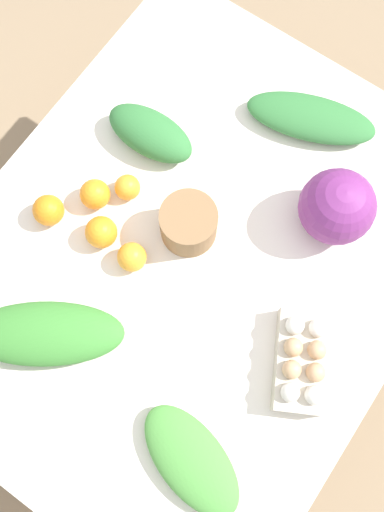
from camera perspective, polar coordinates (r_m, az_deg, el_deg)
name	(u,v)px	position (r m, az deg, el deg)	size (l,w,h in m)	color
ground_plane	(192,307)	(2.11, 0.00, -5.11)	(8.00, 8.00, 0.00)	#937A5B
dining_table	(192,266)	(1.50, 0.00, -0.97)	(1.36, 1.09, 0.70)	silver
cabbage_purple	(337,207)	(1.41, 14.29, 4.79)	(0.19, 0.19, 0.19)	#7A2D75
egg_carton	(302,361)	(1.36, 10.95, -10.25)	(0.26, 0.22, 0.09)	beige
paper_bag	(189,224)	(1.39, -0.34, 3.23)	(0.14, 0.14, 0.11)	olive
greens_bunch_dandelion	(150,133)	(1.50, -4.19, 12.14)	(0.24, 0.12, 0.09)	#337538
greens_bunch_beet_tops	(45,334)	(1.38, -14.49, -7.52)	(0.37, 0.15, 0.09)	#3D8433
greens_bunch_scallion	(191,460)	(1.35, -0.07, -19.75)	(0.29, 0.15, 0.06)	#4C933D
greens_bunch_kale	(311,118)	(1.56, 11.80, 13.35)	(0.34, 0.13, 0.06)	#337538
orange_0	(95,194)	(1.45, -9.67, 6.11)	(0.08, 0.08, 0.08)	orange
orange_1	(132,257)	(1.39, -6.03, -0.10)	(0.07, 0.07, 0.07)	orange
orange_2	(101,232)	(1.42, -9.06, 2.37)	(0.08, 0.08, 0.08)	orange
orange_3	(48,210)	(1.46, -14.16, 4.46)	(0.08, 0.08, 0.08)	orange
orange_4	(127,187)	(1.46, -6.47, 6.84)	(0.07, 0.07, 0.07)	orange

